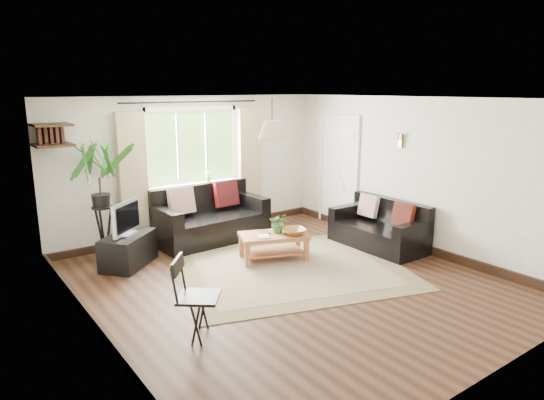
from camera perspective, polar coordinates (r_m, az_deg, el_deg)
floor at (r=6.56m, az=2.09°, el=-9.62°), size 5.50×5.50×0.00m
ceiling at (r=6.05m, az=2.28°, el=11.84°), size 5.50×5.50×0.00m
wall_back at (r=8.49m, az=-9.39°, el=3.89°), size 5.00×0.02×2.40m
wall_front at (r=4.45m, az=24.73°, el=-5.54°), size 5.00×0.02×2.40m
wall_left at (r=5.09m, az=-20.59°, el=-2.92°), size 0.02×5.50×2.40m
wall_right at (r=7.96m, az=16.50°, el=2.92°), size 0.02×5.50×2.40m
rug at (r=7.00m, az=2.28°, el=-8.03°), size 3.76×3.48×0.02m
window at (r=8.41m, az=-9.35°, el=6.21°), size 2.50×0.16×2.16m
door at (r=9.09m, az=7.81°, el=3.26°), size 0.06×0.96×2.06m
corner_shelf at (r=7.43m, az=-24.47°, el=6.98°), size 0.50×0.50×0.34m
pendant_lamp at (r=6.39m, az=0.00°, el=8.77°), size 0.36×0.36×0.54m
wall_sconce at (r=8.02m, az=14.74°, el=7.00°), size 0.12×0.12×0.28m
sofa_back at (r=8.21m, az=-7.24°, el=-1.79°), size 1.90×1.01×0.88m
sofa_right at (r=8.00m, az=12.38°, el=-2.95°), size 1.55×0.78×0.73m
coffee_table at (r=7.29m, az=0.17°, el=-5.53°), size 1.12×0.87×0.41m
table_plant at (r=7.25m, az=0.78°, el=-2.70°), size 0.36×0.36×0.31m
bowl at (r=7.21m, az=2.58°, el=-3.71°), size 0.45×0.45×0.09m
book_a at (r=7.09m, az=-1.62°, el=-4.30°), size 0.24×0.27×0.02m
book_b at (r=7.28m, az=-1.55°, el=-3.80°), size 0.24×0.26×0.02m
tv_stand at (r=7.36m, az=-16.53°, el=-5.66°), size 0.98×0.94×0.47m
tv at (r=7.22m, az=-16.78°, el=-1.97°), size 0.65×0.60×0.51m
palm_stand at (r=7.57m, az=-19.44°, el=-0.23°), size 0.77×0.77×1.77m
folding_chair at (r=5.10m, az=-8.59°, el=-11.39°), size 0.63×0.63×0.86m
sill_plant at (r=8.52m, az=-7.49°, el=3.06°), size 0.14×0.10×0.27m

